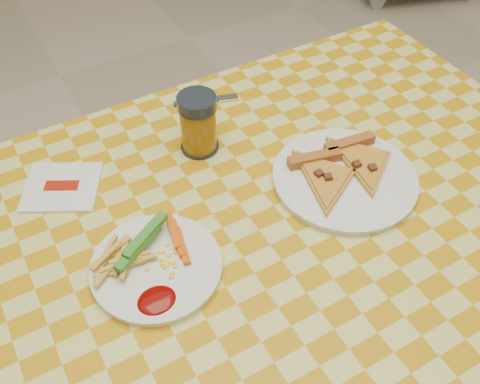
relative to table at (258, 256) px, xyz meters
name	(u,v)px	position (x,y,z in m)	size (l,w,h in m)	color
table	(258,256)	(0.00, 0.00, 0.00)	(1.28, 0.88, 0.76)	silver
plate_left	(157,268)	(-0.18, 0.01, 0.08)	(0.20, 0.20, 0.01)	white
plate_right	(344,179)	(0.19, 0.02, 0.08)	(0.26, 0.26, 0.01)	white
fries_veggies	(146,257)	(-0.19, 0.03, 0.10)	(0.18, 0.17, 0.04)	gold
pizza_slices	(342,168)	(0.20, 0.04, 0.09)	(0.24, 0.22, 0.02)	gold
drink_glass	(198,124)	(0.01, 0.23, 0.13)	(0.07, 0.07, 0.12)	black
napkin	(62,187)	(-0.26, 0.26, 0.08)	(0.17, 0.17, 0.01)	white
fork	(207,100)	(0.08, 0.36, 0.08)	(0.13, 0.06, 0.01)	navy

